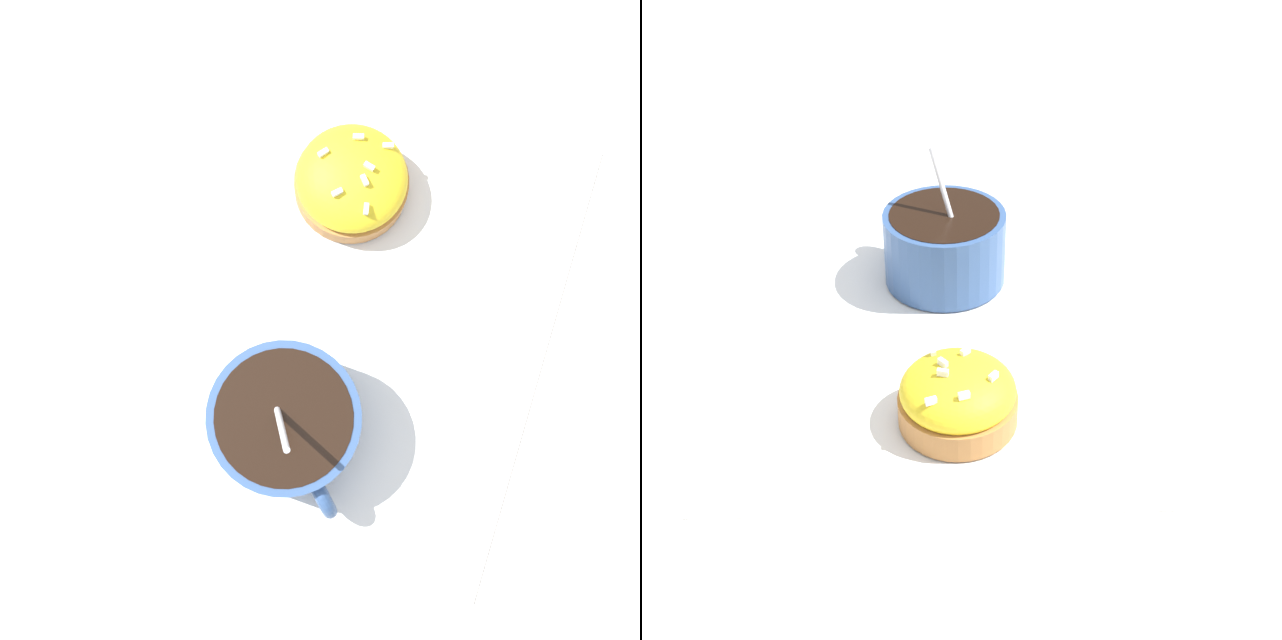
{
  "view_description": "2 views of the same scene",
  "coord_description": "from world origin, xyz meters",
  "views": [
    {
      "loc": [
        -0.09,
        -0.03,
        0.6
      ],
      "look_at": [
        -0.02,
        -0.0,
        0.03
      ],
      "focal_mm": 50.0,
      "sensor_mm": 36.0,
      "label": 1
    },
    {
      "loc": [
        0.5,
        0.01,
        0.4
      ],
      "look_at": [
        0.01,
        0.01,
        0.03
      ],
      "focal_mm": 50.0,
      "sensor_mm": 36.0,
      "label": 2
    }
  ],
  "objects": [
    {
      "name": "ground_plane",
      "position": [
        0.0,
        0.0,
        0.0
      ],
      "size": [
        3.0,
        3.0,
        0.0
      ],
      "primitive_type": "plane",
      "color": "silver"
    },
    {
      "name": "paper_napkin",
      "position": [
        0.0,
        0.0,
        0.0
      ],
      "size": [
        0.32,
        0.3,
        0.0
      ],
      "color": "white",
      "rests_on": "ground_plane"
    },
    {
      "name": "coffee_cup",
      "position": [
        -0.08,
        0.0,
        0.03
      ],
      "size": [
        0.1,
        0.1,
        0.11
      ],
      "color": "#335184",
      "rests_on": "paper_napkin"
    },
    {
      "name": "frosted_pastry",
      "position": [
        0.08,
        0.01,
        0.02
      ],
      "size": [
        0.08,
        0.08,
        0.05
      ],
      "color": "#B2753D",
      "rests_on": "paper_napkin"
    }
  ]
}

